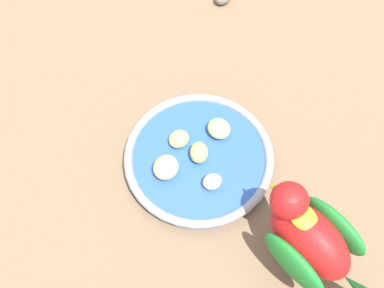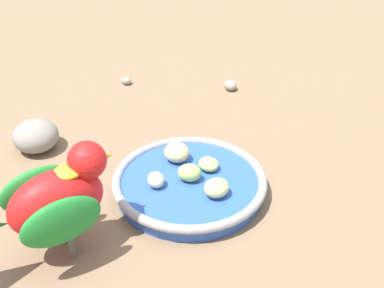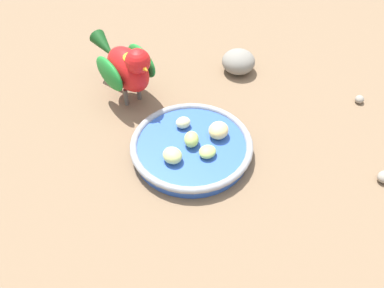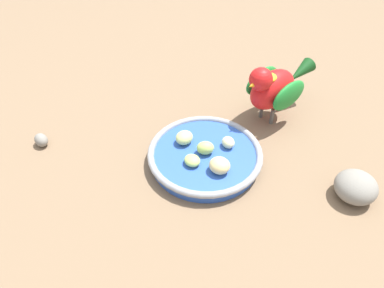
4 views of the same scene
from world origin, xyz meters
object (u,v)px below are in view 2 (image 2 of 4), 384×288
object	(u,v)px
rock_large	(36,136)
apple_piece_1	(189,173)
apple_piece_2	(217,188)
apple_piece_4	(177,152)
feeding_bowl	(190,184)
pebble_2	(230,85)
parrot	(53,200)
pebble_0	(126,81)
apple_piece_3	(209,164)
apple_piece_0	(156,180)

from	to	relation	value
rock_large	apple_piece_1	bearing A→B (deg)	20.63
apple_piece_2	apple_piece_4	bearing A→B (deg)	169.28
feeding_bowl	pebble_2	xyz separation A→B (m)	(-0.17, 0.28, -0.01)
apple_piece_4	rock_large	bearing A→B (deg)	-150.41
apple_piece_4	parrot	size ratio (longest dim) A/B	0.19
apple_piece_2	rock_large	distance (m)	0.31
pebble_0	pebble_2	size ratio (longest dim) A/B	0.69
pebble_2	apple_piece_1	bearing A→B (deg)	-58.15
parrot	pebble_2	xyz separation A→B (m)	(-0.15, 0.47, -0.07)
apple_piece_1	parrot	xyz separation A→B (m)	(-0.03, -0.19, 0.05)
feeding_bowl	parrot	bearing A→B (deg)	-97.64
apple_piece_3	pebble_0	xyz separation A→B (m)	(-0.33, 0.11, -0.02)
feeding_bowl	apple_piece_0	bearing A→B (deg)	-118.36
apple_piece_2	apple_piece_3	bearing A→B (deg)	144.04
feeding_bowl	apple_piece_3	size ratio (longest dim) A/B	6.97
apple_piece_3	parrot	world-z (taller)	parrot
apple_piece_4	parrot	bearing A→B (deg)	-84.14
apple_piece_1	apple_piece_4	world-z (taller)	apple_piece_4
feeding_bowl	apple_piece_0	size ratio (longest dim) A/B	7.98
feeding_bowl	apple_piece_4	xyz separation A→B (m)	(-0.05, 0.02, 0.02)
pebble_0	feeding_bowl	bearing A→B (deg)	-24.48
apple_piece_3	pebble_0	world-z (taller)	apple_piece_3
apple_piece_0	pebble_2	world-z (taller)	apple_piece_0
feeding_bowl	apple_piece_4	size ratio (longest dim) A/B	5.72
apple_piece_1	parrot	world-z (taller)	parrot
feeding_bowl	apple_piece_1	distance (m)	0.02
apple_piece_4	pebble_0	distance (m)	0.31
apple_piece_0	apple_piece_3	size ratio (longest dim) A/B	0.87
apple_piece_0	apple_piece_4	size ratio (longest dim) A/B	0.72
apple_piece_4	pebble_2	bearing A→B (deg)	115.94
apple_piece_2	pebble_0	xyz separation A→B (m)	(-0.38, 0.15, -0.03)
apple_piece_3	rock_large	size ratio (longest dim) A/B	0.43
feeding_bowl	rock_large	bearing A→B (deg)	-159.35
parrot	pebble_0	bearing A→B (deg)	51.92
apple_piece_0	apple_piece_1	size ratio (longest dim) A/B	0.83
feeding_bowl	apple_piece_0	distance (m)	0.05
apple_piece_3	pebble_2	xyz separation A→B (m)	(-0.17, 0.24, -0.02)
rock_large	pebble_2	xyz separation A→B (m)	(0.08, 0.37, -0.01)
apple_piece_3	pebble_0	bearing A→B (deg)	161.11
rock_large	pebble_2	bearing A→B (deg)	78.49
rock_large	pebble_0	world-z (taller)	rock_large
apple_piece_1	apple_piece_3	xyz separation A→B (m)	(0.00, 0.04, -0.00)
apple_piece_1	rock_large	world-z (taller)	rock_large
feeding_bowl	rock_large	size ratio (longest dim) A/B	3.02
apple_piece_2	pebble_0	size ratio (longest dim) A/B	1.84
apple_piece_0	apple_piece_1	bearing A→B (deg)	61.57
feeding_bowl	apple_piece_4	bearing A→B (deg)	156.70
apple_piece_1	apple_piece_2	size ratio (longest dim) A/B	0.94
apple_piece_3	rock_large	bearing A→B (deg)	-152.27
feeding_bowl	apple_piece_2	xyz separation A→B (m)	(0.05, 0.00, 0.02)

